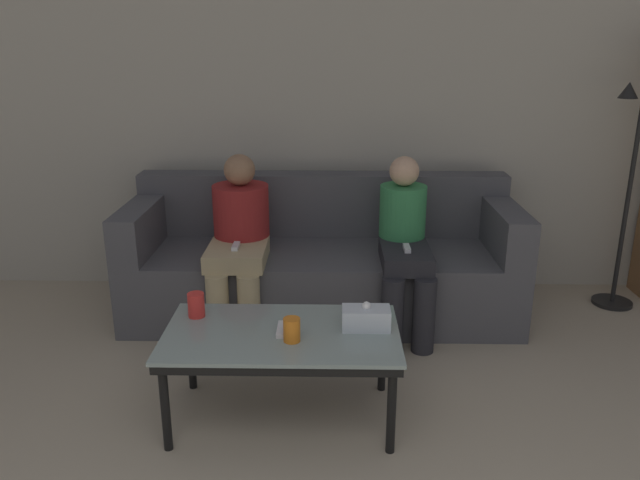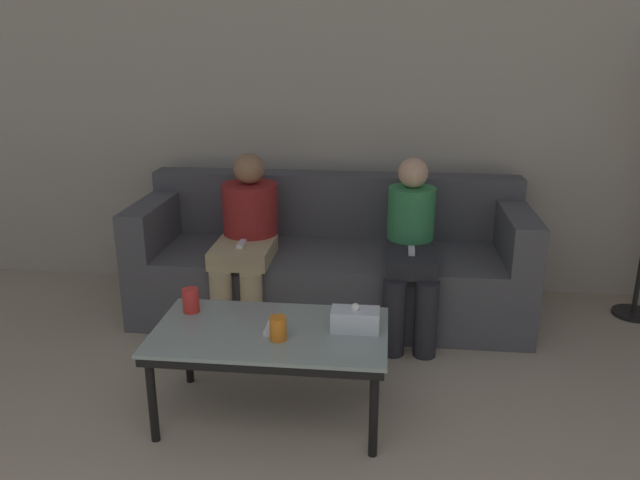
# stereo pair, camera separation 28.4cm
# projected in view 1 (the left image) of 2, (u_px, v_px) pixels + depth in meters

# --- Properties ---
(wall_back) EXTENTS (12.00, 0.06, 2.60)m
(wall_back) POSITION_uv_depth(u_px,v_px,m) (323.00, 104.00, 4.24)
(wall_back) COLOR #B7B2A3
(wall_back) RESTS_ON ground_plane
(couch) EXTENTS (2.46, 0.86, 0.86)m
(couch) POSITION_uv_depth(u_px,v_px,m) (322.00, 264.00, 4.07)
(couch) COLOR #515156
(couch) RESTS_ON ground_plane
(coffee_table) EXTENTS (1.07, 0.61, 0.45)m
(coffee_table) POSITION_uv_depth(u_px,v_px,m) (282.00, 340.00, 2.86)
(coffee_table) COLOR #8C9E99
(coffee_table) RESTS_ON ground_plane
(cup_near_left) EXTENTS (0.08, 0.08, 0.12)m
(cup_near_left) POSITION_uv_depth(u_px,v_px,m) (196.00, 305.00, 2.98)
(cup_near_left) COLOR red
(cup_near_left) RESTS_ON coffee_table
(cup_near_right) EXTENTS (0.08, 0.08, 0.11)m
(cup_near_right) POSITION_uv_depth(u_px,v_px,m) (292.00, 330.00, 2.74)
(cup_near_right) COLOR orange
(cup_near_right) RESTS_ON coffee_table
(tissue_box) EXTENTS (0.22, 0.12, 0.13)m
(tissue_box) POSITION_uv_depth(u_px,v_px,m) (366.00, 318.00, 2.86)
(tissue_box) COLOR silver
(tissue_box) RESTS_ON coffee_table
(game_remote) EXTENTS (0.04, 0.15, 0.02)m
(game_remote) POSITION_uv_depth(u_px,v_px,m) (282.00, 329.00, 2.84)
(game_remote) COLOR white
(game_remote) RESTS_ON coffee_table
(standing_lamp) EXTENTS (0.31, 0.26, 1.68)m
(standing_lamp) POSITION_uv_depth(u_px,v_px,m) (637.00, 154.00, 3.94)
(standing_lamp) COLOR black
(standing_lamp) RESTS_ON ground_plane
(seated_person_left_end) EXTENTS (0.35, 0.68, 1.06)m
(seated_person_left_end) POSITION_uv_depth(u_px,v_px,m) (239.00, 236.00, 3.79)
(seated_person_left_end) COLOR tan
(seated_person_left_end) RESTS_ON ground_plane
(seated_person_mid_left) EXTENTS (0.31, 0.68, 1.05)m
(seated_person_mid_left) POSITION_uv_depth(u_px,v_px,m) (404.00, 242.00, 3.74)
(seated_person_mid_left) COLOR #28282D
(seated_person_mid_left) RESTS_ON ground_plane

